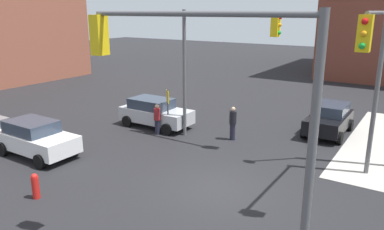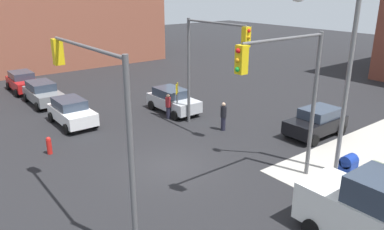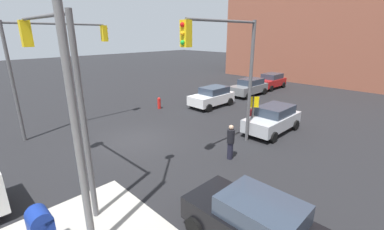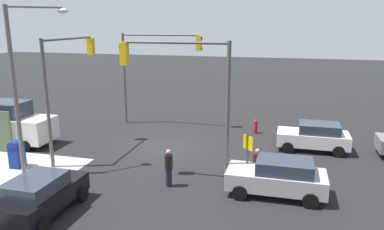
% 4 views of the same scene
% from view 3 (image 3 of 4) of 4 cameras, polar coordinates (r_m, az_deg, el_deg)
% --- Properties ---
extents(ground_plane, '(120.00, 120.00, 0.00)m').
position_cam_3_polar(ground_plane, '(15.16, -12.40, -5.49)').
color(ground_plane, black).
extents(traffic_signal_nw_corner, '(5.11, 0.36, 6.50)m').
position_cam_3_polar(traffic_signal_nw_corner, '(12.42, 8.32, 11.72)').
color(traffic_signal_nw_corner, '#59595B').
rests_on(traffic_signal_nw_corner, ground).
extents(traffic_signal_se_corner, '(5.85, 0.36, 6.50)m').
position_cam_3_polar(traffic_signal_se_corner, '(17.21, -28.38, 11.61)').
color(traffic_signal_se_corner, '#59595B').
rests_on(traffic_signal_se_corner, ground).
extents(traffic_signal_ne_corner, '(0.36, 4.92, 6.50)m').
position_cam_3_polar(traffic_signal_ne_corner, '(9.76, -28.10, 8.19)').
color(traffic_signal_ne_corner, '#59595B').
rests_on(traffic_signal_ne_corner, ground).
extents(street_lamp_corner, '(2.15, 1.90, 8.00)m').
position_cam_3_polar(street_lamp_corner, '(6.89, -24.14, 6.45)').
color(street_lamp_corner, slate).
rests_on(street_lamp_corner, ground).
extents(warning_sign_two_way, '(0.48, 0.48, 2.40)m').
position_cam_3_polar(warning_sign_two_way, '(15.45, 13.36, 1.34)').
color(warning_sign_two_way, '#4C4C4C').
rests_on(warning_sign_two_way, ground).
extents(mailbox_blue, '(0.56, 0.64, 1.43)m').
position_cam_3_polar(mailbox_blue, '(8.66, -30.44, -21.22)').
color(mailbox_blue, navy).
rests_on(mailbox_blue, ground).
extents(fire_hydrant, '(0.26, 0.26, 0.94)m').
position_cam_3_polar(fire_hydrant, '(20.98, -7.33, 2.71)').
color(fire_hydrant, red).
rests_on(fire_hydrant, ground).
extents(sedan_red, '(4.02, 2.02, 1.62)m').
position_cam_3_polar(sedan_red, '(29.93, 17.10, 7.27)').
color(sedan_red, '#B21919').
rests_on(sedan_red, ground).
extents(coupe_white, '(4.00, 2.02, 1.62)m').
position_cam_3_polar(coupe_white, '(21.47, 4.51, 4.12)').
color(coupe_white, white).
rests_on(coupe_white, ground).
extents(hatchback_gray, '(4.31, 2.02, 1.62)m').
position_cam_3_polar(hatchback_gray, '(25.92, 12.59, 6.12)').
color(hatchback_gray, slate).
rests_on(hatchback_gray, ground).
extents(coupe_silver, '(4.16, 2.02, 1.62)m').
position_cam_3_polar(coupe_silver, '(16.55, 17.53, -0.81)').
color(coupe_silver, '#B7BABF').
rests_on(coupe_silver, ground).
extents(sedan_black, '(2.02, 3.87, 1.62)m').
position_cam_3_polar(sedan_black, '(7.97, 13.35, -21.92)').
color(sedan_black, black).
rests_on(sedan_black, ground).
extents(pedestrian_crossing, '(0.36, 0.36, 1.66)m').
position_cam_3_polar(pedestrian_crossing, '(16.21, 12.65, -0.70)').
color(pedestrian_crossing, maroon).
rests_on(pedestrian_crossing, ground).
extents(pedestrian_waiting, '(0.36, 0.36, 1.75)m').
position_cam_3_polar(pedestrian_waiting, '(12.50, 8.56, -5.83)').
color(pedestrian_waiting, black).
rests_on(pedestrian_waiting, ground).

